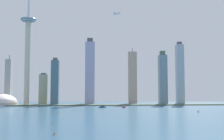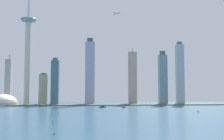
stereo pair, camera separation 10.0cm
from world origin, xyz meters
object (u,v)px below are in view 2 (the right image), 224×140
skyscraper_5 (180,74)px  boat_0 (102,107)px  skyscraper_2 (55,82)px  channel_buoy_2 (53,122)px  skyscraper_6 (9,82)px  channel_buoy_1 (54,134)px  airplane (117,14)px  skyscraper_1 (133,78)px  channel_buoy_0 (58,113)px  skyscraper_4 (43,89)px  boat_1 (198,111)px  skyscraper_0 (163,79)px  boat_4 (124,107)px  skyscraper_3 (90,72)px  observation_tower (28,44)px

skyscraper_5 → boat_0: (-227.68, -152.38, -83.82)m
skyscraper_2 → channel_buoy_2: skyscraper_2 is taller
skyscraper_6 → channel_buoy_1: (180.30, -539.85, -59.33)m
boat_0 → airplane: airplane is taller
skyscraper_1 → channel_buoy_0: bearing=-117.2°
skyscraper_1 → channel_buoy_2: 510.94m
skyscraper_4 → skyscraper_5: skyscraper_5 is taller
boat_0 → airplane: 307.12m
skyscraper_6 → boat_0: bearing=-33.0°
boat_1 → channel_buoy_2: (-222.81, -150.91, -0.03)m
skyscraper_0 → boat_1: 293.36m
boat_4 → channel_buoy_0: 203.34m
skyscraper_1 → boat_4: (-50.15, -179.32, -72.63)m
skyscraper_6 → airplane: airplane is taller
skyscraper_3 → channel_buoy_0: 334.42m
skyscraper_3 → boat_0: (25.45, -153.28, -85.83)m
skyscraper_0 → skyscraper_3: size_ratio=0.80×
skyscraper_1 → skyscraper_3: (-121.78, -21.33, 13.00)m
channel_buoy_0 → channel_buoy_1: (17.98, -218.23, -0.16)m
skyscraper_1 → channel_buoy_1: (-156.69, -558.30, -73.43)m
airplane → skyscraper_6: bearing=-118.9°
skyscraper_6 → boat_0: (240.67, -156.16, -58.73)m
skyscraper_2 → skyscraper_3: (90.09, 27.41, 28.36)m
skyscraper_0 → skyscraper_3: 200.02m
skyscraper_3 → observation_tower: bearing=-165.0°
skyscraper_2 → boat_1: (267.29, -277.48, -58.02)m
skyscraper_2 → channel_buoy_1: skyscraper_2 is taller
skyscraper_6 → channel_buoy_2: 492.62m
skyscraper_6 → boat_4: 334.05m
boat_1 → airplane: airplane is taller
channel_buoy_2 → observation_tower: bearing=105.3°
skyscraper_0 → skyscraper_6: (-413.38, 23.28, -9.16)m
skyscraper_3 → boat_0: bearing=-80.6°
boat_4 → channel_buoy_0: bearing=-75.3°
skyscraper_6 → boat_4: skyscraper_6 is taller
observation_tower → skyscraper_1: observation_tower is taller
skyscraper_6 → boat_0: size_ratio=8.18×
skyscraper_2 → boat_1: bearing=-46.1°
skyscraper_0 → skyscraper_4: bearing=178.7°
skyscraper_0 → boat_1: bearing=-94.2°
channel_buoy_0 → channel_buoy_2: 137.26m
observation_tower → channel_buoy_1: 532.41m
observation_tower → channel_buoy_0: bearing=-69.1°
boat_0 → boat_1: size_ratio=1.60×
skyscraper_5 → skyscraper_3: bearing=179.8°
skyscraper_5 → skyscraper_6: skyscraper_5 is taller
skyscraper_0 → airplane: 225.49m
skyscraper_2 → channel_buoy_2: 434.59m
skyscraper_5 → skyscraper_1: bearing=170.4°
observation_tower → airplane: size_ratio=13.07×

